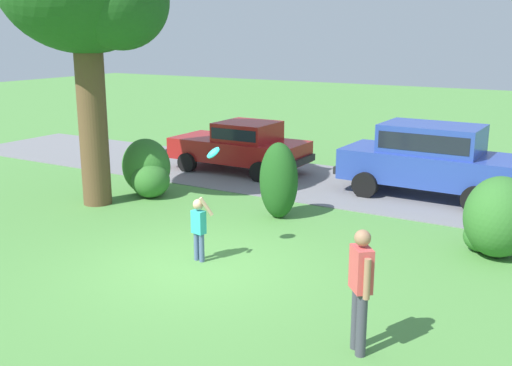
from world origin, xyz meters
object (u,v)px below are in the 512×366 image
at_px(adult_onlooker, 361,284).
at_px(child_thrower, 199,225).
at_px(parked_suv, 431,157).
at_px(parked_sedan, 241,144).
at_px(frisbee, 213,153).

bearing_deg(adult_onlooker, child_thrower, 156.78).
bearing_deg(parked_suv, parked_sedan, 179.58).
bearing_deg(adult_onlooker, parked_sedan, 130.22).
bearing_deg(child_thrower, parked_sedan, 116.09).
xyz_separation_m(parked_sedan, frisbee, (3.44, -6.45, 1.18)).
bearing_deg(parked_suv, frisbee, -110.40).
distance_m(parked_sedan, child_thrower, 7.64).
distance_m(child_thrower, adult_onlooker, 4.18).
relative_size(child_thrower, frisbee, 3.98).
relative_size(parked_sedan, frisbee, 13.63).
distance_m(parked_suv, child_thrower, 7.26).
height_order(parked_sedan, frisbee, frisbee).
relative_size(child_thrower, adult_onlooker, 0.74).
relative_size(parked_sedan, child_thrower, 3.43).
bearing_deg(adult_onlooker, frisbee, 151.33).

